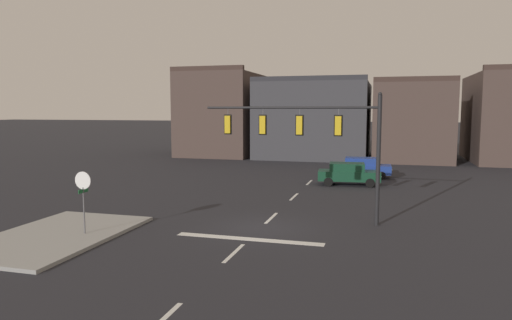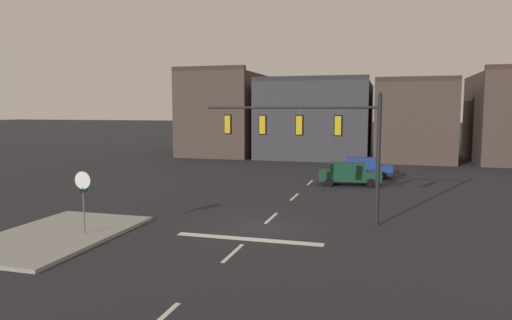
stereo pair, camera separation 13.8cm
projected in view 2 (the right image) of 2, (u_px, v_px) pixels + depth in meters
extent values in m
plane|color=#232328|center=(261.00, 228.00, 21.55)|extent=(400.00, 400.00, 0.00)
cube|color=gray|center=(55.00, 235.00, 19.92)|extent=(5.00, 8.00, 0.15)
cube|color=silver|center=(248.00, 239.00, 19.64)|extent=(6.40, 0.50, 0.01)
cube|color=silver|center=(233.00, 253.00, 17.73)|extent=(0.16, 2.40, 0.01)
cube|color=silver|center=(271.00, 218.00, 23.46)|extent=(0.16, 2.40, 0.01)
cube|color=silver|center=(294.00, 197.00, 29.20)|extent=(0.16, 2.40, 0.01)
cube|color=silver|center=(310.00, 182.00, 34.93)|extent=(0.16, 2.40, 0.01)
cylinder|color=black|center=(378.00, 161.00, 21.64)|extent=(0.20, 0.20, 6.11)
cylinder|color=black|center=(289.00, 108.00, 22.78)|extent=(8.67, 0.60, 0.12)
sphere|color=black|center=(380.00, 94.00, 21.30)|extent=(0.18, 0.18, 0.18)
cylinder|color=#56565B|center=(339.00, 112.00, 22.01)|extent=(0.03, 0.03, 0.35)
cube|color=gold|center=(338.00, 126.00, 22.08)|extent=(0.31, 0.26, 0.90)
sphere|color=red|center=(339.00, 120.00, 22.17)|extent=(0.20, 0.20, 0.20)
sphere|color=#2D2314|center=(339.00, 126.00, 22.20)|extent=(0.20, 0.20, 0.20)
sphere|color=black|center=(339.00, 131.00, 22.23)|extent=(0.20, 0.20, 0.20)
cube|color=black|center=(338.00, 126.00, 22.06)|extent=(0.42, 0.05, 1.02)
cylinder|color=#56565B|center=(300.00, 112.00, 22.63)|extent=(0.03, 0.03, 0.35)
cube|color=gold|center=(300.00, 125.00, 22.69)|extent=(0.31, 0.26, 0.90)
sphere|color=red|center=(300.00, 119.00, 22.78)|extent=(0.20, 0.20, 0.20)
sphere|color=#2D2314|center=(300.00, 125.00, 22.81)|extent=(0.20, 0.20, 0.20)
sphere|color=black|center=(300.00, 131.00, 22.84)|extent=(0.20, 0.20, 0.20)
cube|color=black|center=(299.00, 125.00, 22.67)|extent=(0.42, 0.05, 1.02)
cylinder|color=#56565B|center=(263.00, 112.00, 23.24)|extent=(0.03, 0.03, 0.35)
cube|color=gold|center=(263.00, 125.00, 23.31)|extent=(0.31, 0.26, 0.90)
sphere|color=red|center=(264.00, 119.00, 23.40)|extent=(0.20, 0.20, 0.20)
sphere|color=#2D2314|center=(264.00, 125.00, 23.43)|extent=(0.20, 0.20, 0.20)
sphere|color=black|center=(264.00, 130.00, 23.46)|extent=(0.20, 0.20, 0.20)
cube|color=black|center=(263.00, 125.00, 23.29)|extent=(0.42, 0.05, 1.02)
cylinder|color=#56565B|center=(228.00, 112.00, 23.85)|extent=(0.03, 0.03, 0.35)
cube|color=gold|center=(228.00, 124.00, 23.92)|extent=(0.31, 0.26, 0.90)
sphere|color=red|center=(229.00, 119.00, 24.01)|extent=(0.20, 0.20, 0.20)
sphere|color=#2D2314|center=(229.00, 124.00, 24.04)|extent=(0.20, 0.20, 0.20)
sphere|color=black|center=(229.00, 130.00, 24.07)|extent=(0.20, 0.20, 0.20)
cube|color=black|center=(228.00, 124.00, 23.90)|extent=(0.42, 0.05, 1.02)
cylinder|color=#56565B|center=(84.00, 212.00, 19.94)|extent=(0.06, 0.06, 2.15)
cylinder|color=white|center=(83.00, 180.00, 19.79)|extent=(0.76, 0.03, 0.76)
cylinder|color=#B21414|center=(83.00, 180.00, 19.81)|extent=(0.68, 0.03, 0.68)
cube|color=#19592D|center=(83.00, 191.00, 19.84)|extent=(0.02, 0.64, 0.16)
cube|color=navy|center=(364.00, 169.00, 37.42)|extent=(4.46, 1.96, 0.70)
cube|color=navy|center=(362.00, 161.00, 37.39)|extent=(2.52, 1.69, 0.56)
cube|color=#2D3842|center=(372.00, 162.00, 37.21)|extent=(0.30, 1.53, 0.47)
cube|color=#2D3842|center=(347.00, 161.00, 37.67)|extent=(0.27, 1.53, 0.46)
cylinder|color=black|center=(382.00, 173.00, 37.94)|extent=(0.65, 0.24, 0.64)
cylinder|color=black|center=(383.00, 176.00, 36.30)|extent=(0.65, 0.24, 0.64)
cylinder|color=black|center=(346.00, 172.00, 38.63)|extent=(0.65, 0.24, 0.64)
cylinder|color=black|center=(345.00, 174.00, 36.99)|extent=(0.65, 0.24, 0.64)
sphere|color=silver|center=(392.00, 168.00, 37.46)|extent=(0.16, 0.16, 0.16)
sphere|color=silver|center=(392.00, 170.00, 36.34)|extent=(0.16, 0.16, 0.16)
cube|color=maroon|center=(337.00, 167.00, 37.93)|extent=(0.09, 1.37, 0.12)
cube|color=#143D28|center=(350.00, 176.00, 33.67)|extent=(4.55, 2.20, 0.70)
cube|color=#143D28|center=(348.00, 167.00, 33.63)|extent=(2.60, 1.82, 0.56)
cube|color=#2D3842|center=(359.00, 167.00, 33.49)|extent=(0.39, 1.54, 0.47)
cube|color=#2D3842|center=(332.00, 167.00, 33.84)|extent=(0.36, 1.53, 0.46)
cylinder|color=black|center=(370.00, 180.00, 34.27)|extent=(0.66, 0.28, 0.64)
cylinder|color=black|center=(371.00, 183.00, 32.61)|extent=(0.66, 0.28, 0.64)
cylinder|color=black|center=(330.00, 179.00, 34.80)|extent=(0.66, 0.28, 0.64)
cylinder|color=black|center=(329.00, 182.00, 33.14)|extent=(0.66, 0.28, 0.64)
sphere|color=silver|center=(380.00, 175.00, 33.83)|extent=(0.16, 0.16, 0.16)
sphere|color=silver|center=(382.00, 177.00, 32.70)|extent=(0.16, 0.16, 0.16)
cube|color=maroon|center=(320.00, 174.00, 34.06)|extent=(0.17, 1.37, 0.12)
cube|color=#473833|center=(226.00, 115.00, 57.15)|extent=(8.52, 12.18, 9.73)
cube|color=#3A2B26|center=(208.00, 68.00, 51.07)|extent=(8.52, 0.60, 0.50)
cube|color=#38383D|center=(317.00, 120.00, 54.73)|extent=(12.23, 13.35, 8.45)
cube|color=#2B2B30|center=(309.00, 78.00, 48.15)|extent=(12.23, 0.60, 0.50)
cube|color=#473833|center=(413.00, 122.00, 50.17)|extent=(8.00, 9.91, 8.19)
cube|color=#3A2B26|center=(417.00, 79.00, 45.26)|extent=(8.00, 0.60, 0.50)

